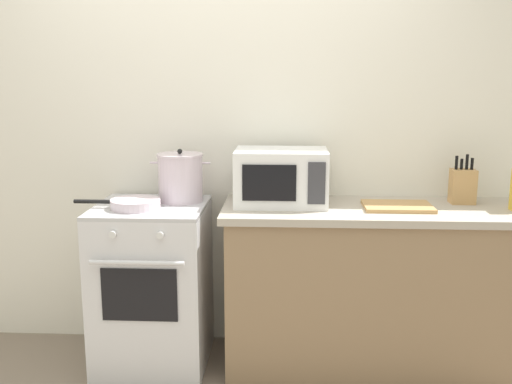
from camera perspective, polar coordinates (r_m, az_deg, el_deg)
back_wall at (r=3.49m, az=1.48°, el=5.23°), size 4.40×0.10×2.50m
lower_cabinet_right at (r=3.37m, az=11.63°, el=-9.41°), size 1.64×0.56×0.88m
countertop_right at (r=3.24m, az=11.95°, el=-1.79°), size 1.70×0.60×0.04m
stove at (r=3.39m, az=-9.95°, el=-8.87°), size 0.60×0.64×0.92m
stock_pot at (r=3.32m, az=-7.33°, el=1.40°), size 0.34×0.26×0.30m
frying_pan at (r=3.20m, az=-11.71°, el=-1.12°), size 0.46×0.26×0.05m
microwave at (r=3.22m, az=2.45°, el=1.47°), size 0.50×0.37×0.30m
cutting_board at (r=3.23m, az=13.55°, el=-1.36°), size 0.36×0.26×0.02m
knife_block at (r=3.43m, az=19.39°, el=0.57°), size 0.13×0.10×0.27m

